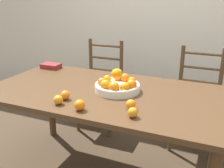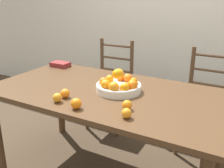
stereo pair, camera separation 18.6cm
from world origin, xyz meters
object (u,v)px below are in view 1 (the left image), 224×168
Objects in this scene: orange_loose_2 at (131,104)px; orange_loose_3 at (58,100)px; fruit_bowl at (118,85)px; orange_loose_1 at (80,105)px; orange_loose_0 at (65,95)px; book_stack at (51,66)px; orange_loose_4 at (133,112)px; chair_right at (197,100)px; chair_left at (101,86)px.

orange_loose_3 is (-0.46, -0.12, 0.00)m from orange_loose_2.
orange_loose_1 is (-0.09, -0.41, -0.02)m from fruit_bowl.
orange_loose_0 is 1.03× the size of orange_loose_2.
fruit_bowl is 5.27× the size of orange_loose_0.
fruit_bowl is 0.42m from orange_loose_1.
orange_loose_3 is at bearing -51.22° from book_stack.
fruit_bowl reaches higher than orange_loose_4.
orange_loose_0 is at bearing -125.94° from chair_right.
orange_loose_1 is at bearing -152.59° from orange_loose_2.
orange_loose_4 reaches higher than book_stack.
chair_left is at bearing 124.34° from orange_loose_2.
orange_loose_0 is (-0.27, -0.29, -0.02)m from fruit_bowl.
orange_loose_1 reaches higher than orange_loose_4.
orange_loose_0 is 0.22m from orange_loose_1.
orange_loose_3 is at bearing -178.39° from orange_loose_4.
book_stack is (-1.36, -0.46, 0.32)m from chair_right.
fruit_bowl is at bearing 78.14° from orange_loose_1.
fruit_bowl is at bearing 123.92° from orange_loose_4.
book_stack is (-0.76, 0.74, -0.01)m from orange_loose_1.
orange_loose_4 is at bearing -57.78° from chair_left.
fruit_bowl is 0.44m from orange_loose_4.
orange_loose_1 is (0.19, -0.11, 0.00)m from orange_loose_0.
orange_loose_1 is at bearing -31.33° from orange_loose_0.
orange_loose_4 is 1.43m from chair_left.
orange_loose_4 is 0.34× the size of book_stack.
orange_loose_1 is 0.18m from orange_loose_3.
fruit_bowl is at bearing -123.11° from chair_right.
orange_loose_3 is 0.06× the size of chair_left.
orange_loose_3 is 1.45m from chair_right.
fruit_bowl is 0.33m from orange_loose_2.
orange_loose_1 is 0.34m from orange_loose_4.
chair_right is at bearing 18.61° from book_stack.
orange_loose_3 is 0.35× the size of book_stack.
orange_loose_4 is 1.30m from book_stack.
chair_right is at bearing 56.94° from fruit_bowl.
fruit_bowl is at bearing 55.09° from orange_loose_3.
orange_loose_0 is 0.07× the size of chair_left.
orange_loose_1 reaches higher than orange_loose_0.
orange_loose_2 is (0.28, 0.15, -0.00)m from orange_loose_1.
orange_loose_2 is (0.20, -0.26, -0.02)m from fruit_bowl.
orange_loose_1 is at bearing -44.39° from book_stack.
chair_right is at bearing 73.18° from orange_loose_2.
chair_right is at bearing 54.10° from orange_loose_0.
chair_left is at bearing 102.23° from orange_loose_3.
orange_loose_2 is 1.01× the size of orange_loose_4.
fruit_bowl is 5.52× the size of orange_loose_4.
orange_loose_0 is 0.85m from book_stack.
orange_loose_2 is 1.32m from chair_left.
orange_loose_0 is 0.47m from orange_loose_2.
orange_loose_3 is at bearing -79.09° from chair_left.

